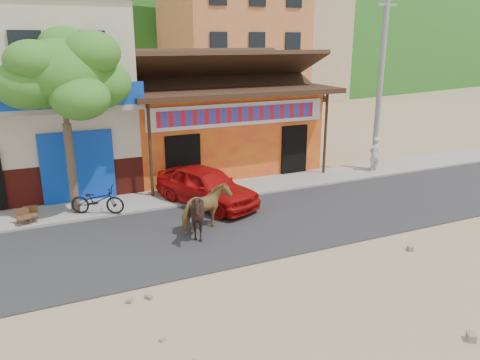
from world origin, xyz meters
The scene contains 16 objects.
ground centered at (0.00, 0.00, 0.00)m, with size 120.00×120.00×0.00m, color #9E825B.
road centered at (0.00, 2.50, 0.02)m, with size 60.00×5.00×0.04m, color #28282B.
sidewalk centered at (0.00, 6.00, 0.06)m, with size 60.00×2.00×0.12m, color gray.
dance_club centered at (2.00, 10.00, 1.80)m, with size 8.00×6.00×3.60m, color orange.
cafe_building centered at (-5.50, 10.00, 3.50)m, with size 7.00×6.00×7.00m, color beige.
apartment_front centered at (9.00, 24.00, 6.00)m, with size 9.00×9.00×12.00m, color #CC723F.
apartment_rear centered at (18.00, 30.00, 5.00)m, with size 8.00×8.00×10.00m, color tan.
tree centered at (-4.60, 5.80, 3.12)m, with size 3.00×3.00×6.00m, color #2D721E, non-canonical shape.
utility_pole centered at (8.20, 6.00, 4.12)m, with size 0.24×0.24×8.00m, color gray.
cow_tan centered at (-1.06, 2.69, 0.74)m, with size 0.75×1.65×1.39m, color olive.
cow_dark centered at (-1.52, 2.15, 0.77)m, with size 1.17×1.32×1.45m, color black.
red_car centered at (-0.26, 4.80, 0.74)m, with size 1.65×4.11×1.40m, color #B10C0C.
scooter centered at (-3.94, 5.30, 0.59)m, with size 0.62×1.78×0.93m, color black.
pedestrian centered at (8.00, 5.76, 0.87)m, with size 0.55×0.36×1.51m, color silver.
cafe_chair_left centered at (-6.00, 5.44, 0.57)m, with size 0.42×0.42×0.90m, color #4C2C19, non-canonical shape.
cafe_chair_right centered at (-6.21, 5.30, 0.55)m, with size 0.40×0.40×0.87m, color #442916, non-canonical shape.
Camera 1 is at (-5.70, -10.02, 5.70)m, focal length 35.00 mm.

